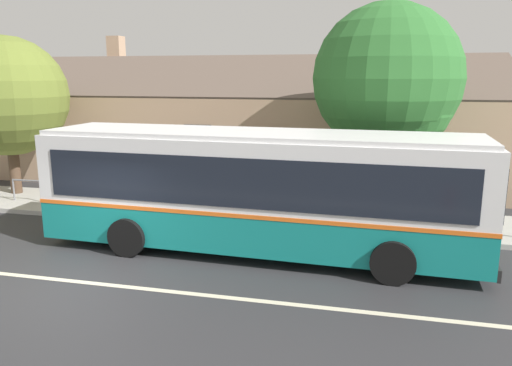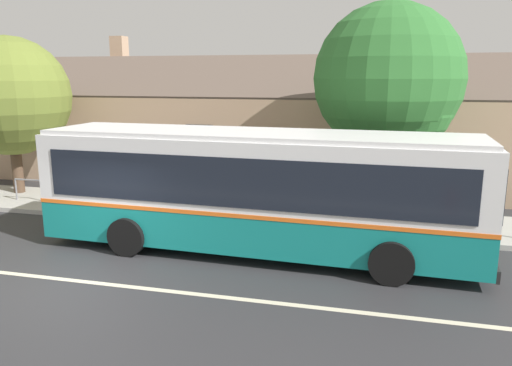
{
  "view_description": "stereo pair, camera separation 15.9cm",
  "coord_description": "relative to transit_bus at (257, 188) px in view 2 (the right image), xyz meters",
  "views": [
    {
      "loc": [
        6.42,
        -9.24,
        4.54
      ],
      "look_at": [
        3.17,
        4.34,
        1.51
      ],
      "focal_mm": 35.0,
      "sensor_mm": 36.0,
      "label": 1
    },
    {
      "loc": [
        6.57,
        -9.2,
        4.54
      ],
      "look_at": [
        3.17,
        4.34,
        1.51
      ],
      "focal_mm": 35.0,
      "sensor_mm": 36.0,
      "label": 2
    }
  ],
  "objects": [
    {
      "name": "ground_plane",
      "position": [
        -3.55,
        -2.9,
        -1.69
      ],
      "size": [
        300.0,
        300.0,
        0.0
      ],
      "primitive_type": "plane",
      "color": "#2D2D30"
    },
    {
      "name": "sidewalk_far",
      "position": [
        -3.55,
        3.1,
        -1.62
      ],
      "size": [
        60.0,
        3.0,
        0.15
      ],
      "primitive_type": "cube",
      "color": "#ADAAA3",
      "rests_on": "ground"
    },
    {
      "name": "lane_divider_stripe",
      "position": [
        -3.55,
        -2.9,
        -1.69
      ],
      "size": [
        60.0,
        0.16,
        0.01
      ],
      "primitive_type": "cube",
      "color": "beige",
      "rests_on": "ground"
    },
    {
      "name": "community_building",
      "position": [
        -3.85,
        10.89,
        0.26
      ],
      "size": [
        23.82,
        9.5,
        6.47
      ],
      "color": "tan",
      "rests_on": "ground"
    },
    {
      "name": "transit_bus",
      "position": [
        0.0,
        0.0,
        0.0
      ],
      "size": [
        11.34,
        3.06,
        3.15
      ],
      "color": "#147F7A",
      "rests_on": "ground"
    },
    {
      "name": "bench_by_building",
      "position": [
        -5.59,
        2.67,
        -1.12
      ],
      "size": [
        1.84,
        0.51,
        0.94
      ],
      "color": "brown",
      "rests_on": "sidewalk_far"
    },
    {
      "name": "street_tree_primary",
      "position": [
        3.26,
        4.02,
        2.58
      ],
      "size": [
        4.6,
        4.6,
        6.74
      ],
      "color": "#4C3828",
      "rests_on": "ground"
    },
    {
      "name": "street_tree_secondary",
      "position": [
        -10.3,
        3.72,
        2.08
      ],
      "size": [
        4.35,
        4.35,
        5.96
      ],
      "color": "#4C3828",
      "rests_on": "ground"
    },
    {
      "name": "bike_rack",
      "position": [
        -9.04,
        2.71,
        -1.01
      ],
      "size": [
        1.16,
        0.06,
        0.78
      ],
      "color": "slate",
      "rests_on": "sidewalk_far"
    }
  ]
}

